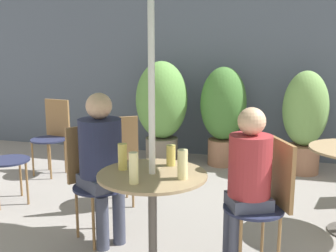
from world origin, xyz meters
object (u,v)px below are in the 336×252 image
object	(u,v)px
bistro_chair_0	(268,193)
potted_plant_1	(223,110)
seated_person_1	(102,155)
beer_glass_2	(171,155)
beer_glass_0	(134,168)
potted_plant_2	(305,118)
potted_plant_0	(162,106)
bistro_chair_1	(93,172)
beer_glass_3	(123,157)
bistro_chair_2	(53,130)
beer_glass_1	(183,164)
seated_person_0	(248,173)
bistro_chair_5	(118,154)
cafe_table_near	(152,197)

from	to	relation	value
bistro_chair_0	potted_plant_1	size ratio (longest dim) A/B	0.70
seated_person_1	beer_glass_2	xyz separation A→B (m)	(0.62, -0.17, 0.09)
beer_glass_0	potted_plant_2	size ratio (longest dim) A/B	0.15
potted_plant_0	potted_plant_2	distance (m)	1.89
bistro_chair_1	beer_glass_3	world-z (taller)	bistro_chair_1
potted_plant_2	bistro_chair_1	bearing A→B (deg)	-128.22
bistro_chair_2	beer_glass_2	size ratio (longest dim) A/B	6.35
bistro_chair_0	seated_person_1	bearing A→B (deg)	-116.55
bistro_chair_1	beer_glass_1	world-z (taller)	beer_glass_1
seated_person_0	potted_plant_0	world-z (taller)	potted_plant_0
seated_person_1	bistro_chair_5	bearing A→B (deg)	47.61
beer_glass_2	bistro_chair_0	bearing A→B (deg)	11.07
seated_person_0	seated_person_1	xyz separation A→B (m)	(-1.16, 0.10, 0.02)
bistro_chair_1	potted_plant_1	bearing A→B (deg)	17.29
bistro_chair_0	bistro_chair_1	bearing A→B (deg)	-120.00
bistro_chair_1	bistro_chair_5	size ratio (longest dim) A/B	1.00
seated_person_1	seated_person_0	bearing A→B (deg)	-59.97
bistro_chair_1	potted_plant_0	size ratio (longest dim) A/B	0.66
seated_person_1	potted_plant_1	bearing A→B (deg)	20.62
bistro_chair_5	beer_glass_0	world-z (taller)	beer_glass_0
bistro_chair_5	potted_plant_0	bearing A→B (deg)	-122.73
beer_glass_2	potted_plant_1	distance (m)	2.67
beer_glass_1	bistro_chair_5	bearing A→B (deg)	129.29
bistro_chair_2	seated_person_0	xyz separation A→B (m)	(2.56, -1.67, 0.15)
beer_glass_0	beer_glass_2	distance (m)	0.45
bistro_chair_5	seated_person_0	bearing A→B (deg)	114.75
bistro_chair_1	potted_plant_2	world-z (taller)	potted_plant_2
beer_glass_0	potted_plant_2	distance (m)	3.25
bistro_chair_2	beer_glass_0	xyz separation A→B (m)	(1.90, -2.17, 0.29)
bistro_chair_5	potted_plant_1	bearing A→B (deg)	-148.02
bistro_chair_0	potted_plant_1	world-z (taller)	potted_plant_1
cafe_table_near	beer_glass_2	bearing A→B (deg)	71.46
cafe_table_near	seated_person_1	world-z (taller)	seated_person_1
seated_person_0	potted_plant_1	xyz separation A→B (m)	(-0.52, 2.60, 0.05)
beer_glass_3	potted_plant_0	distance (m)	2.79
seated_person_1	beer_glass_1	xyz separation A→B (m)	(0.77, -0.44, 0.11)
seated_person_0	bistro_chair_2	bearing A→B (deg)	-147.89
bistro_chair_2	seated_person_1	xyz separation A→B (m)	(1.40, -1.56, 0.17)
bistro_chair_2	potted_plant_1	world-z (taller)	potted_plant_1
cafe_table_near	bistro_chair_2	bearing A→B (deg)	135.00
bistro_chair_1	potted_plant_2	distance (m)	2.96
bistro_chair_5	potted_plant_2	xyz separation A→B (m)	(1.85, 1.72, 0.16)
potted_plant_2	cafe_table_near	bearing A→B (deg)	-112.32
beer_glass_0	bistro_chair_0	bearing A→B (deg)	35.41
beer_glass_1	bistro_chair_1	bearing A→B (deg)	149.46
seated_person_0	potted_plant_1	distance (m)	2.65
bistro_chair_2	potted_plant_1	xyz separation A→B (m)	(2.05, 0.93, 0.20)
bistro_chair_5	seated_person_0	distance (m)	1.54
bistro_chair_0	seated_person_0	world-z (taller)	seated_person_0
seated_person_1	beer_glass_3	world-z (taller)	seated_person_1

